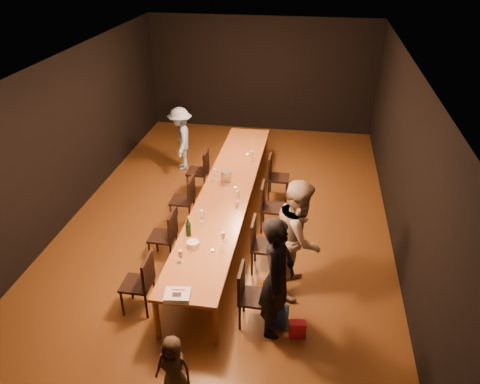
% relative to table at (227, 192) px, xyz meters
% --- Properties ---
extents(ground, '(10.00, 10.00, 0.00)m').
position_rel_table_xyz_m(ground, '(0.00, 0.00, -0.70)').
color(ground, '#442611').
rests_on(ground, ground).
extents(room_shell, '(6.04, 10.04, 3.02)m').
position_rel_table_xyz_m(room_shell, '(0.00, 0.00, 1.38)').
color(room_shell, black).
rests_on(room_shell, ground).
extents(table, '(0.90, 6.00, 0.75)m').
position_rel_table_xyz_m(table, '(0.00, 0.00, 0.00)').
color(table, '#94552B').
rests_on(table, ground).
extents(chair_right_0, '(0.42, 0.42, 0.93)m').
position_rel_table_xyz_m(chair_right_0, '(0.85, -2.40, -0.24)').
color(chair_right_0, black).
rests_on(chair_right_0, ground).
extents(chair_right_1, '(0.42, 0.42, 0.93)m').
position_rel_table_xyz_m(chair_right_1, '(0.85, -1.20, -0.24)').
color(chair_right_1, black).
rests_on(chair_right_1, ground).
extents(chair_right_2, '(0.42, 0.42, 0.93)m').
position_rel_table_xyz_m(chair_right_2, '(0.85, 0.00, -0.24)').
color(chair_right_2, black).
rests_on(chair_right_2, ground).
extents(chair_right_3, '(0.42, 0.42, 0.93)m').
position_rel_table_xyz_m(chair_right_3, '(0.85, 1.20, -0.24)').
color(chair_right_3, black).
rests_on(chair_right_3, ground).
extents(chair_left_0, '(0.42, 0.42, 0.93)m').
position_rel_table_xyz_m(chair_left_0, '(-0.85, -2.40, -0.24)').
color(chair_left_0, black).
rests_on(chair_left_0, ground).
extents(chair_left_1, '(0.42, 0.42, 0.93)m').
position_rel_table_xyz_m(chair_left_1, '(-0.85, -1.20, -0.24)').
color(chair_left_1, black).
rests_on(chair_left_1, ground).
extents(chair_left_2, '(0.42, 0.42, 0.93)m').
position_rel_table_xyz_m(chair_left_2, '(-0.85, 0.00, -0.24)').
color(chair_left_2, black).
rests_on(chair_left_2, ground).
extents(chair_left_3, '(0.42, 0.42, 0.93)m').
position_rel_table_xyz_m(chair_left_3, '(-0.85, 1.20, -0.24)').
color(chair_left_3, black).
rests_on(chair_left_3, ground).
extents(woman_birthday, '(0.56, 0.73, 1.79)m').
position_rel_table_xyz_m(woman_birthday, '(1.15, -2.47, 0.20)').
color(woman_birthday, black).
rests_on(woman_birthday, ground).
extents(woman_tan, '(0.81, 0.98, 1.84)m').
position_rel_table_xyz_m(woman_tan, '(1.38, -1.52, 0.22)').
color(woman_tan, tan).
rests_on(woman_tan, ground).
extents(man_blue, '(0.78, 1.06, 1.46)m').
position_rel_table_xyz_m(man_blue, '(-1.48, 2.21, 0.03)').
color(man_blue, '#88A9D3').
rests_on(man_blue, ground).
extents(child, '(0.46, 0.32, 0.89)m').
position_rel_table_xyz_m(child, '(0.08, -3.72, -0.26)').
color(child, '#3B2E21').
rests_on(child, ground).
extents(gift_bag_red, '(0.24, 0.15, 0.26)m').
position_rel_table_xyz_m(gift_bag_red, '(1.47, -2.58, -0.57)').
color(gift_bag_red, '#E12144').
rests_on(gift_bag_red, ground).
extents(gift_bag_blue, '(0.28, 0.21, 0.32)m').
position_rel_table_xyz_m(gift_bag_blue, '(1.19, -2.40, -0.54)').
color(gift_bag_blue, '#254DA1').
rests_on(gift_bag_blue, ground).
extents(birthday_cake, '(0.36, 0.30, 0.08)m').
position_rel_table_xyz_m(birthday_cake, '(-0.08, -2.90, 0.09)').
color(birthday_cake, white).
rests_on(birthday_cake, table).
extents(plate_stack, '(0.21, 0.21, 0.10)m').
position_rel_table_xyz_m(plate_stack, '(-0.16, -1.81, 0.10)').
color(plate_stack, white).
rests_on(plate_stack, table).
extents(champagne_bottle, '(0.10, 0.10, 0.35)m').
position_rel_table_xyz_m(champagne_bottle, '(-0.30, -1.52, 0.22)').
color(champagne_bottle, black).
rests_on(champagne_bottle, table).
extents(ice_bucket, '(0.25, 0.25, 0.21)m').
position_rel_table_xyz_m(ice_bucket, '(-0.07, 0.34, 0.15)').
color(ice_bucket, '#A5A5AA').
rests_on(ice_bucket, table).
extents(wineglass_0, '(0.06, 0.06, 0.21)m').
position_rel_table_xyz_m(wineglass_0, '(-0.24, -2.18, 0.15)').
color(wineglass_0, beige).
rests_on(wineglass_0, table).
extents(wineglass_1, '(0.06, 0.06, 0.21)m').
position_rel_table_xyz_m(wineglass_1, '(0.26, -1.64, 0.15)').
color(wineglass_1, beige).
rests_on(wineglass_1, table).
extents(wineglass_2, '(0.06, 0.06, 0.21)m').
position_rel_table_xyz_m(wineglass_2, '(-0.19, -1.09, 0.15)').
color(wineglass_2, silver).
rests_on(wineglass_2, table).
extents(wineglass_3, '(0.06, 0.06, 0.21)m').
position_rel_table_xyz_m(wineglass_3, '(0.26, -0.36, 0.15)').
color(wineglass_3, beige).
rests_on(wineglass_3, table).
extents(wineglass_4, '(0.06, 0.06, 0.21)m').
position_rel_table_xyz_m(wineglass_4, '(-0.29, 0.38, 0.15)').
color(wineglass_4, silver).
rests_on(wineglass_4, table).
extents(wineglass_5, '(0.06, 0.06, 0.21)m').
position_rel_table_xyz_m(wineglass_5, '(0.27, 1.30, 0.15)').
color(wineglass_5, silver).
rests_on(wineglass_5, table).
extents(tealight_near, '(0.05, 0.05, 0.03)m').
position_rel_table_xyz_m(tealight_near, '(0.15, -1.86, 0.06)').
color(tealight_near, '#B2B7B2').
rests_on(tealight_near, table).
extents(tealight_mid, '(0.05, 0.05, 0.03)m').
position_rel_table_xyz_m(tealight_mid, '(0.15, 0.08, 0.06)').
color(tealight_mid, '#B2B7B2').
rests_on(tealight_mid, table).
extents(tealight_far, '(0.05, 0.05, 0.03)m').
position_rel_table_xyz_m(tealight_far, '(0.15, 1.53, 0.06)').
color(tealight_far, '#B2B7B2').
rests_on(tealight_far, table).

